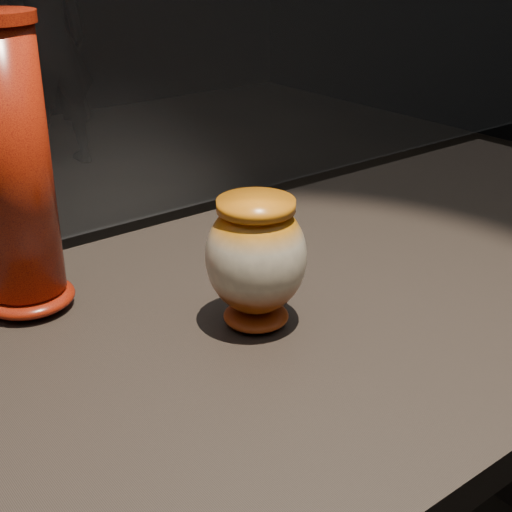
{
  "coord_description": "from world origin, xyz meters",
  "views": [
    {
      "loc": [
        -0.63,
        -0.71,
        1.41
      ],
      "look_at": [
        -0.09,
        -0.01,
        1.01
      ],
      "focal_mm": 50.0,
      "sensor_mm": 36.0,
      "label": 1
    }
  ],
  "objects": [
    {
      "name": "visitor",
      "position": [
        1.14,
        3.67,
        0.8
      ],
      "size": [
        0.59,
        0.4,
        1.59
      ],
      "primitive_type": "imported",
      "rotation": [
        0.0,
        0.0,
        3.17
      ],
      "color": "black",
      "rests_on": "ground"
    },
    {
      "name": "tall_vase",
      "position": [
        -0.32,
        0.23,
        1.1
      ],
      "size": [
        0.17,
        0.17,
        0.42
      ],
      "rotation": [
        0.0,
        0.0,
        0.4
      ],
      "color": "#AA270B",
      "rests_on": "display_plinth"
    },
    {
      "name": "main_vase",
      "position": [
        -0.09,
        -0.01,
        1.0
      ],
      "size": [
        0.15,
        0.15,
        0.19
      ],
      "rotation": [
        0.0,
        0.0,
        0.07
      ],
      "color": "#7E320B",
      "rests_on": "display_plinth"
    },
    {
      "name": "display_plinth",
      "position": [
        0.0,
        0.0,
        0.63
      ],
      "size": [
        2.0,
        0.8,
        0.9
      ],
      "color": "black",
      "rests_on": "ground"
    }
  ]
}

